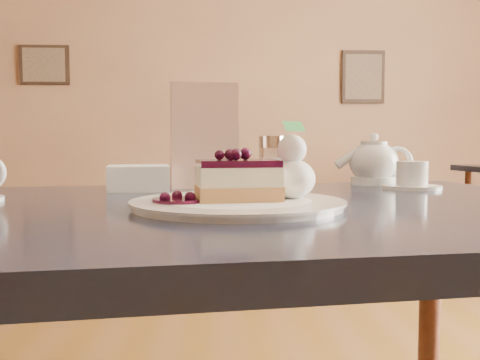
{
  "coord_description": "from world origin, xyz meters",
  "views": [
    {
      "loc": [
        0.2,
        -0.64,
        0.92
      ],
      "look_at": [
        0.24,
        0.14,
        0.86
      ],
      "focal_mm": 40.0,
      "sensor_mm": 36.0,
      "label": 1
    }
  ],
  "objects_px": {
    "main_table": "(232,254)",
    "cheesecake_slice": "(238,181)",
    "tea_set": "(380,166)",
    "dessert_plate": "(238,204)"
  },
  "relations": [
    {
      "from": "dessert_plate",
      "to": "cheesecake_slice",
      "type": "distance_m",
      "value": 0.04
    },
    {
      "from": "main_table",
      "to": "tea_set",
      "type": "xyz_separation_m",
      "value": [
        0.37,
        0.37,
        0.13
      ]
    },
    {
      "from": "tea_set",
      "to": "cheesecake_slice",
      "type": "bearing_deg",
      "value": -130.77
    },
    {
      "from": "cheesecake_slice",
      "to": "tea_set",
      "type": "bearing_deg",
      "value": 41.91
    },
    {
      "from": "main_table",
      "to": "cheesecake_slice",
      "type": "xyz_separation_m",
      "value": [
        0.01,
        -0.05,
        0.13
      ]
    },
    {
      "from": "main_table",
      "to": "dessert_plate",
      "type": "bearing_deg",
      "value": -90.0
    },
    {
      "from": "dessert_plate",
      "to": "main_table",
      "type": "bearing_deg",
      "value": 97.32
    },
    {
      "from": "cheesecake_slice",
      "to": "dessert_plate",
      "type": "bearing_deg",
      "value": 0.0
    },
    {
      "from": "cheesecake_slice",
      "to": "tea_set",
      "type": "height_order",
      "value": "tea_set"
    },
    {
      "from": "tea_set",
      "to": "main_table",
      "type": "bearing_deg",
      "value": -135.16
    }
  ]
}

